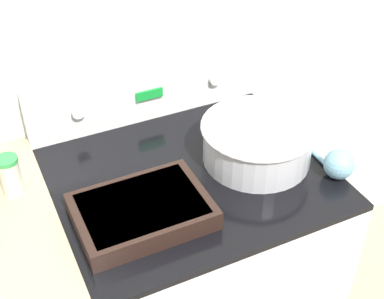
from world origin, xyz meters
TOP-DOWN VIEW (x-y plane):
  - kitchen_wall at (0.00, 0.73)m, footprint 8.00×0.05m
  - stove_range at (0.00, 0.35)m, footprint 0.78×0.72m
  - control_panel at (0.00, 0.67)m, footprint 0.78×0.07m
  - mixing_bowl at (0.21, 0.31)m, footprint 0.33×0.33m
  - casserole_dish at (-0.19, 0.22)m, footprint 0.34×0.24m
  - ladle at (0.37, 0.15)m, footprint 0.09×0.34m
  - spice_jar_green_cap at (-0.47, 0.46)m, footprint 0.06×0.06m

SIDE VIEW (x-z plane):
  - stove_range at x=0.00m, z-range 0.00..0.95m
  - casserole_dish at x=-0.19m, z-range 0.95..1.01m
  - ladle at x=0.37m, z-range 0.95..1.04m
  - mixing_bowl at x=0.21m, z-range 0.96..1.08m
  - spice_jar_green_cap at x=-0.47m, z-range 0.96..1.08m
  - control_panel at x=0.00m, z-range 0.95..1.13m
  - kitchen_wall at x=0.00m, z-range 0.00..2.50m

